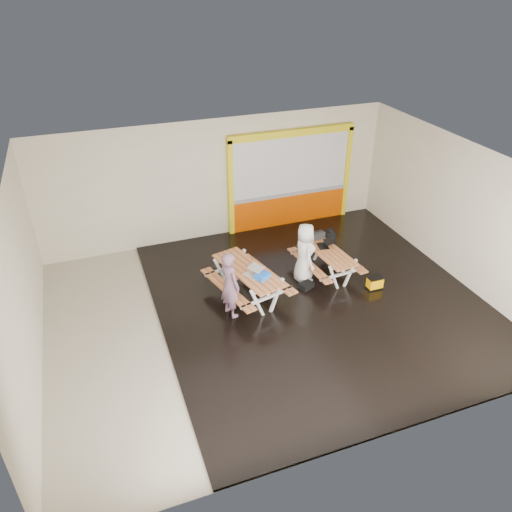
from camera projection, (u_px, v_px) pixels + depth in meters
name	position (u px, v px, depth m)	size (l,w,h in m)	color
room	(270.00, 246.00, 10.65)	(10.02, 8.02, 3.52)	#B9AF9C
deck	(317.00, 299.00, 11.90)	(7.50, 7.98, 0.05)	black
kiosk	(290.00, 181.00, 14.62)	(3.88, 0.16, 3.00)	#D04700
picnic_table_left	(248.00, 276.00, 11.66)	(1.89, 2.38, 0.84)	#D37E46
picnic_table_right	(327.00, 256.00, 12.58)	(1.44, 1.98, 0.75)	#D37E46
person_left	(230.00, 284.00, 10.95)	(0.59, 0.39, 1.62)	#765369
person_right	(305.00, 253.00, 12.28)	(0.78, 0.51, 1.60)	white
laptop_left	(253.00, 273.00, 11.33)	(0.53, 0.51, 0.17)	silver
laptop_right	(325.00, 244.00, 12.64)	(0.45, 0.41, 0.17)	black
blue_pouch	(262.00, 276.00, 11.22)	(0.34, 0.24, 0.10)	blue
toolbox	(317.00, 235.00, 12.98)	(0.41, 0.25, 0.22)	black
backpack	(330.00, 237.00, 13.23)	(0.29, 0.20, 0.46)	black
dark_case	(306.00, 285.00, 12.26)	(0.35, 0.26, 0.13)	black
fluke_bag	(375.00, 283.00, 12.19)	(0.38, 0.25, 0.33)	black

